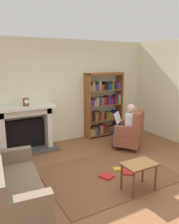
# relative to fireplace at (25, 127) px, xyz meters

# --- Properties ---
(ground) EXTENTS (14.00, 14.00, 0.00)m
(ground) POSITION_rel_fireplace_xyz_m (1.07, -2.30, -0.59)
(ground) COLOR brown
(back_wall) EXTENTS (5.60, 0.10, 2.70)m
(back_wall) POSITION_rel_fireplace_xyz_m (1.07, 0.25, 0.76)
(back_wall) COLOR beige
(back_wall) RESTS_ON ground
(side_wall_right) EXTENTS (0.10, 5.20, 2.70)m
(side_wall_right) POSITION_rel_fireplace_xyz_m (3.72, -1.05, 0.76)
(side_wall_right) COLOR beige
(side_wall_right) RESTS_ON ground
(area_rug) EXTENTS (2.40, 1.80, 0.01)m
(area_rug) POSITION_rel_fireplace_xyz_m (1.07, -2.00, -0.59)
(area_rug) COLOR brown
(area_rug) RESTS_ON ground
(fireplace) EXTENTS (1.42, 0.64, 1.13)m
(fireplace) POSITION_rel_fireplace_xyz_m (0.00, 0.00, 0.00)
(fireplace) COLOR #4C4742
(fireplace) RESTS_ON ground
(mantel_clock) EXTENTS (0.14, 0.14, 0.18)m
(mantel_clock) POSITION_rel_fireplace_xyz_m (0.03, -0.10, 0.63)
(mantel_clock) COLOR brown
(mantel_clock) RESTS_ON fireplace
(bookshelf) EXTENTS (1.14, 0.32, 1.82)m
(bookshelf) POSITION_rel_fireplace_xyz_m (2.29, 0.03, 0.29)
(bookshelf) COLOR brown
(bookshelf) RESTS_ON ground
(armchair_reading) EXTENTS (0.89, 0.88, 0.97)m
(armchair_reading) POSITION_rel_fireplace_xyz_m (2.29, -1.20, -0.17)
(armchair_reading) COLOR #331E14
(armchair_reading) RESTS_ON ground
(seated_reader) EXTENTS (0.56, 0.59, 1.14)m
(seated_reader) POSITION_rel_fireplace_xyz_m (2.21, -1.11, 0.03)
(seated_reader) COLOR white
(seated_reader) RESTS_ON ground
(sofa_floral) EXTENTS (0.89, 1.77, 0.85)m
(sofa_floral) POSITION_rel_fireplace_xyz_m (-0.75, -2.19, -0.27)
(sofa_floral) COLOR #7B6650
(sofa_floral) RESTS_ON ground
(side_table) EXTENTS (0.56, 0.39, 0.50)m
(side_table) POSITION_rel_fireplace_xyz_m (1.19, -2.73, -0.18)
(side_table) COLOR brown
(side_table) RESTS_ON ground
(scattered_books) EXTENTS (0.76, 0.46, 0.04)m
(scattered_books) POSITION_rel_fireplace_xyz_m (1.20, -2.11, -0.56)
(scattered_books) COLOR gold
(scattered_books) RESTS_ON area_rug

